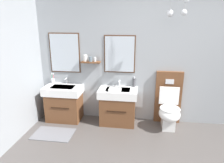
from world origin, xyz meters
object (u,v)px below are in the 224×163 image
at_px(vanity_sink_left, 64,102).
at_px(toothbrush_cup, 53,81).
at_px(soap_dispenser, 134,82).
at_px(toilet, 169,107).
at_px(folded_hand_towel, 115,90).
at_px(vanity_sink_right, 118,105).

relative_size(vanity_sink_left, toothbrush_cup, 3.42).
bearing_deg(soap_dispenser, vanity_sink_left, -172.78).
bearing_deg(toilet, soap_dispenser, 165.12).
bearing_deg(toilet, vanity_sink_left, 179.95).
distance_m(toilet, toothbrush_cup, 2.29).
distance_m(toilet, folded_hand_towel, 1.03).
xyz_separation_m(vanity_sink_left, toothbrush_cup, (-0.27, 0.16, 0.38)).
distance_m(vanity_sink_right, folded_hand_towel, 0.38).
bearing_deg(toilet, vanity_sink_right, 179.90).
bearing_deg(folded_hand_towel, vanity_sink_left, 172.24).
relative_size(vanity_sink_right, soap_dispenser, 3.57).
height_order(vanity_sink_left, soap_dispenser, soap_dispenser).
xyz_separation_m(vanity_sink_left, toilet, (1.98, -0.00, 0.02)).
xyz_separation_m(vanity_sink_right, toothbrush_cup, (-1.33, 0.16, 0.38)).
xyz_separation_m(vanity_sink_right, soap_dispenser, (0.28, 0.17, 0.41)).
xyz_separation_m(vanity_sink_left, vanity_sink_right, (1.05, 0.00, 0.00)).
height_order(toilet, soap_dispenser, toilet).
distance_m(vanity_sink_left, toothbrush_cup, 0.50).
xyz_separation_m(toothbrush_cup, soap_dispenser, (1.61, 0.01, 0.03)).
height_order(toilet, toothbrush_cup, toilet).
bearing_deg(vanity_sink_left, toilet, -0.05).
bearing_deg(soap_dispenser, toothbrush_cup, -179.65).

